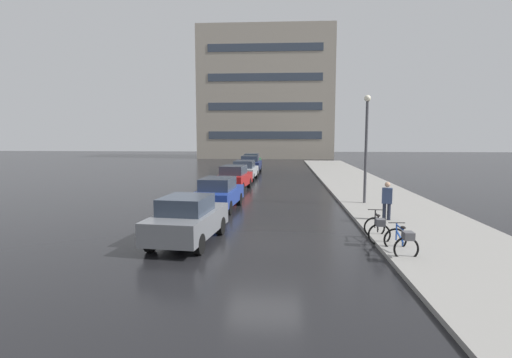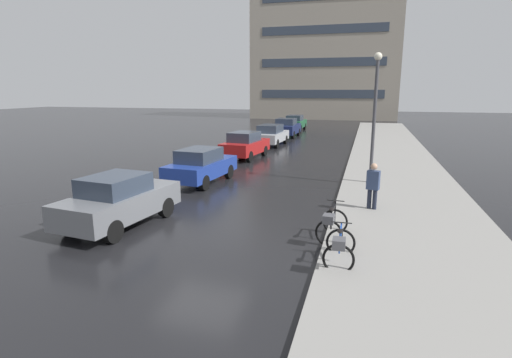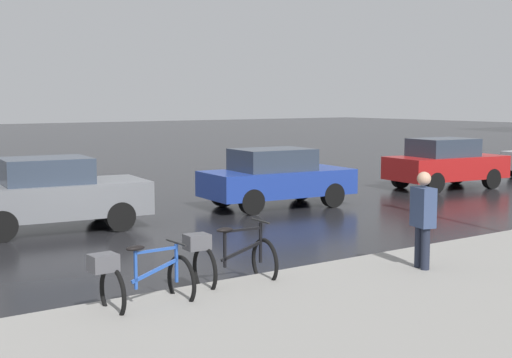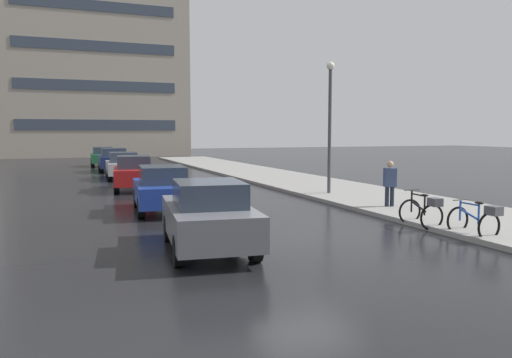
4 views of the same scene
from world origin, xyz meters
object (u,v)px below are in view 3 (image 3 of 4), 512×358
Objects in this scene: car_blue at (276,178)px; pedestrian at (423,218)px; bicycle_second at (227,259)px; car_red at (445,163)px; car_grey at (52,194)px; bicycle_nearest at (138,279)px.

pedestrian is (7.28, -2.55, 0.17)m from car_blue.
bicycle_second is 3.23m from pedestrian.
car_red is at bearing 128.24° from pedestrian.
pedestrian reaches higher than car_grey.
pedestrian reaches higher than bicycle_second.
bicycle_second is 0.34× the size of car_blue.
car_blue is (0.09, 5.97, -0.01)m from car_grey.
car_grey is at bearing 169.80° from bicycle_nearest.
pedestrian reaches higher than bicycle_nearest.
pedestrian is at bearing 70.43° from bicycle_second.
pedestrian is at bearing -19.32° from car_blue.
bicycle_nearest is 9.71m from car_blue.
car_blue reaches higher than bicycle_second.
car_grey is (-6.63, 1.19, 0.31)m from bicycle_nearest.
car_blue is (-6.54, 7.16, 0.29)m from bicycle_nearest.
bicycle_nearest is at bearing -64.65° from car_red.
bicycle_second is 0.81× the size of pedestrian.
pedestrian reaches higher than car_red.
car_blue is 7.72m from pedestrian.
car_red is (0.04, 12.72, 0.01)m from car_grey.
car_blue is at bearing 89.15° from car_grey.
car_grey is 8.13m from pedestrian.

